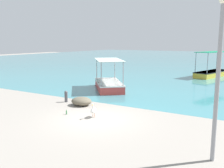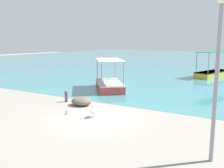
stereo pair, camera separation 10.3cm
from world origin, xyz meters
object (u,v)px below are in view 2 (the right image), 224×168
lamp_post (217,71)px  fishing_boat_far_left (109,83)px  glass_bottle (66,112)px  net_pile (81,101)px  fishing_boat_near_left (213,72)px  pelican (93,110)px  mooring_bollard (66,96)px

lamp_post → fishing_boat_far_left: bearing=136.3°
lamp_post → glass_bottle: size_ratio=19.69×
net_pile → fishing_boat_far_left: bearing=102.7°
net_pile → fishing_boat_near_left: bearing=74.4°
fishing_boat_near_left → net_pile: (-4.95, -17.73, -0.26)m
fishing_boat_near_left → pelican: size_ratio=7.23×
net_pile → lamp_post: bearing=-24.1°
fishing_boat_far_left → fishing_boat_near_left: 13.85m
fishing_boat_far_left → glass_bottle: 7.53m
pelican → net_pile: pelican is taller
mooring_bollard → fishing_boat_far_left: bearing=87.8°
lamp_post → mooring_bollard: lamp_post is taller
fishing_boat_near_left → glass_bottle: (-4.46, -19.73, -0.42)m
fishing_boat_near_left → glass_bottle: fishing_boat_near_left is taller
fishing_boat_near_left → glass_bottle: 20.23m
glass_bottle → lamp_post: bearing=-12.2°
lamp_post → net_pile: (-8.21, 3.67, -2.75)m
lamp_post → mooring_bollard: bearing=158.1°
lamp_post → pelican: bearing=162.1°
glass_bottle → mooring_bollard: bearing=130.7°
lamp_post → glass_bottle: bearing=167.8°
fishing_boat_near_left → net_pile: bearing=-105.6°
pelican → mooring_bollard: pelican is taller
net_pile → glass_bottle: net_pile is taller
glass_bottle → fishing_boat_far_left: bearing=103.0°
fishing_boat_far_left → lamp_post: (9.42, -9.00, 2.51)m
fishing_boat_far_left → mooring_bollard: 5.14m
pelican → lamp_post: size_ratio=0.15×
lamp_post → net_pile: size_ratio=4.04×
mooring_bollard → lamp_post: bearing=-21.9°
fishing_boat_near_left → pelican: (-2.88, -19.42, -0.15)m
fishing_boat_near_left → glass_bottle: bearing=-102.7°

